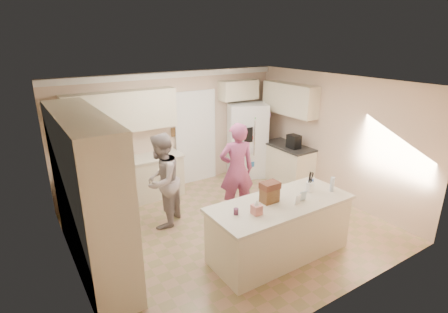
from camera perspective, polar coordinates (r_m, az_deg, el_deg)
floor at (r=6.51m, az=0.95°, el=-11.55°), size 5.20×4.60×0.02m
ceiling at (r=5.65m, az=1.09°, el=11.96°), size 5.20×4.60×0.02m
wall_back at (r=7.89m, az=-8.37°, el=4.14°), size 5.20×0.02×2.60m
wall_front at (r=4.39m, az=18.23°, el=-9.23°), size 5.20×0.02×2.60m
wall_left at (r=5.10m, az=-24.34°, el=-5.98°), size 0.02×4.60×2.60m
wall_right at (r=7.65m, az=17.51°, el=2.97°), size 0.02×4.60×2.60m
crown_back at (r=7.62m, az=-8.66°, el=13.02°), size 5.20×0.08×0.12m
pantry_bank at (r=5.37m, az=-21.27°, el=-5.76°), size 0.60×2.60×2.35m
back_base_cab at (r=7.51m, az=-15.04°, el=-4.06°), size 2.20×0.60×0.88m
back_countertop at (r=7.34m, az=-15.32°, el=-0.78°), size 2.24×0.63×0.04m
back_upper_cab at (r=7.20m, az=-16.36°, el=7.03°), size 2.20×0.35×0.80m
doorway_opening at (r=8.16m, az=-4.69°, el=2.97°), size 0.90×0.06×2.10m
doorway_casing at (r=8.14m, az=-4.57°, el=2.92°), size 1.02×0.03×2.22m
wall_frame_upper at (r=7.80m, az=-8.20°, el=5.88°), size 0.15×0.02×0.20m
wall_frame_lower at (r=7.87m, az=-8.11°, el=3.96°), size 0.15×0.02×0.20m
refrigerator at (r=8.53m, az=3.72°, el=2.66°), size 1.10×0.99×1.80m
fridge_seam at (r=8.26m, az=5.17°, el=2.07°), size 0.02×0.02×1.78m
fridge_dispenser at (r=8.05m, az=4.03°, el=3.50°), size 0.22×0.03×0.35m
fridge_handle_l at (r=8.18m, az=4.99°, el=2.99°), size 0.02×0.02×0.85m
fridge_handle_r at (r=8.24m, az=5.54°, el=3.09°), size 0.02×0.02×0.85m
over_fridge_cab at (r=8.38m, az=2.38°, el=10.79°), size 0.95×0.35×0.45m
right_base_cab at (r=8.34m, az=10.34°, el=-1.34°), size 0.60×1.20×0.88m
right_countertop at (r=8.19m, az=10.48°, el=1.66°), size 0.63×1.24×0.04m
right_upper_cab at (r=8.18m, az=10.67°, el=9.21°), size 0.35×1.50×0.70m
coffee_maker at (r=7.98m, az=11.32°, el=2.41°), size 0.22×0.28×0.30m
island_base at (r=5.65m, az=9.04°, el=-11.72°), size 2.20×0.90×0.88m
island_top at (r=5.43m, az=9.29°, el=-7.54°), size 2.28×0.96×0.05m
utensil_crock at (r=5.84m, az=13.80°, el=-4.80°), size 0.13×0.13×0.15m
tissue_box at (r=5.00m, az=5.35°, el=-8.61°), size 0.13×0.13×0.14m
tissue_plume at (r=4.95m, az=5.39°, el=-7.48°), size 0.08×0.08×0.08m
dollhouse_body at (r=5.35m, az=7.45°, el=-6.27°), size 0.26×0.18×0.22m
dollhouse_roof at (r=5.28m, az=7.52°, el=-4.71°), size 0.28×0.20×0.10m
jam_jar at (r=4.98m, az=1.97°, el=-8.95°), size 0.07×0.07×0.09m
greeting_card_a at (r=5.35m, az=11.99°, el=-6.89°), size 0.12×0.06×0.16m
greeting_card_b at (r=5.48m, az=12.76°, el=-6.30°), size 0.12×0.05×0.16m
water_bottle at (r=5.91m, az=17.25°, el=-4.35°), size 0.07×0.07×0.24m
shaker_salt at (r=6.07m, az=13.75°, el=-4.16°), size 0.05×0.05×0.09m
shaker_pepper at (r=6.12m, az=14.20°, el=-4.01°), size 0.05×0.05×0.09m
teen_boy at (r=6.33m, az=-10.13°, el=-3.94°), size 1.06×1.05×1.73m
teen_girl at (r=6.59m, az=2.08°, el=-2.22°), size 0.77×0.62×1.83m
fridge_magnets at (r=8.26m, az=5.21°, el=2.05°), size 0.76×0.02×1.44m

